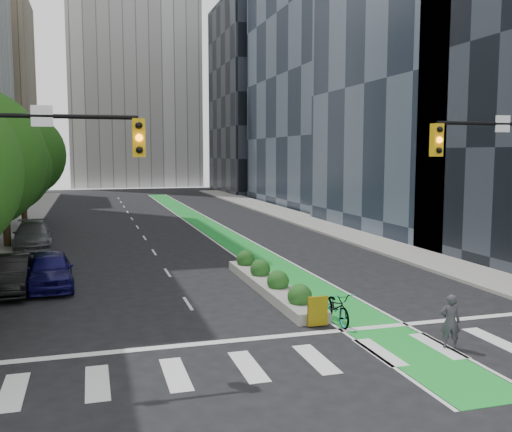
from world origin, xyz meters
TOP-DOWN VIEW (x-y plane):
  - ground at (0.00, 0.00)m, footprint 160.00×160.00m
  - sidewalk_left at (-11.80, 25.00)m, footprint 3.60×90.00m
  - sidewalk_right at (11.80, 25.00)m, footprint 3.60×90.00m
  - bike_lane_paint at (3.00, 30.00)m, footprint 2.20×70.00m
  - building_glass_far at (21.00, 45.00)m, footprint 14.00×24.00m
  - building_dark_end at (20.00, 68.00)m, footprint 14.00×18.00m
  - tree_midfar at (-11.00, 22.00)m, footprint 5.60×5.60m
  - tree_far at (-11.00, 32.00)m, footprint 6.60×6.60m
  - median_planter at (1.20, 7.04)m, footprint 1.20×10.26m
  - bicycle at (2.00, 2.05)m, footprint 0.81×2.18m
  - cyclist at (4.20, -1.27)m, footprint 0.71×0.59m
  - parked_car_left_near at (-7.80, 10.22)m, footprint 2.18×4.81m
  - parked_car_left_mid at (-9.42, 9.84)m, footprint 1.80×4.79m
  - parked_car_left_far at (-9.50, 21.71)m, footprint 2.57×5.57m

SIDE VIEW (x-z plane):
  - ground at x=0.00m, z-range 0.00..0.00m
  - bike_lane_paint at x=3.00m, z-range 0.00..0.01m
  - sidewalk_left at x=-11.80m, z-range 0.00..0.15m
  - sidewalk_right at x=11.80m, z-range 0.00..0.15m
  - median_planter at x=1.20m, z-range -0.18..0.92m
  - bicycle at x=2.00m, z-range 0.00..1.13m
  - parked_car_left_mid at x=-9.42m, z-range 0.00..1.56m
  - parked_car_left_far at x=-9.50m, z-range 0.00..1.58m
  - parked_car_left_near at x=-7.80m, z-range 0.00..1.60m
  - cyclist at x=4.20m, z-range 0.00..1.65m
  - tree_midfar at x=-11.00m, z-range 1.07..8.83m
  - tree_far at x=-11.00m, z-range 1.19..10.20m
  - building_dark_end at x=20.00m, z-range 0.00..28.00m
  - building_glass_far at x=21.00m, z-range 0.00..42.00m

